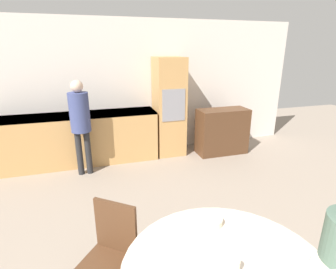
{
  "coord_description": "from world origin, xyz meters",
  "views": [
    {
      "loc": [
        -0.91,
        0.36,
        2.05
      ],
      "look_at": [
        -0.05,
        3.14,
        1.09
      ],
      "focal_mm": 28.0,
      "sensor_mm": 36.0,
      "label": 1
    }
  ],
  "objects_px": {
    "oven_unit": "(169,107)",
    "bowl_near": "(212,221)",
    "sideboard": "(222,131)",
    "person_standing": "(80,118)",
    "chair_far_left": "(111,251)",
    "cup": "(235,267)"
  },
  "relations": [
    {
      "from": "oven_unit",
      "to": "bowl_near",
      "type": "bearing_deg",
      "value": -101.52
    },
    {
      "from": "oven_unit",
      "to": "chair_far_left",
      "type": "bearing_deg",
      "value": -115.25
    },
    {
      "from": "person_standing",
      "to": "cup",
      "type": "relative_size",
      "value": 16.8
    },
    {
      "from": "chair_far_left",
      "to": "bowl_near",
      "type": "distance_m",
      "value": 0.85
    },
    {
      "from": "oven_unit",
      "to": "bowl_near",
      "type": "distance_m",
      "value": 3.35
    },
    {
      "from": "person_standing",
      "to": "bowl_near",
      "type": "bearing_deg",
      "value": -70.33
    },
    {
      "from": "oven_unit",
      "to": "chair_far_left",
      "type": "xyz_separation_m",
      "value": [
        -1.45,
        -3.06,
        -0.45
      ]
    },
    {
      "from": "chair_far_left",
      "to": "bowl_near",
      "type": "bearing_deg",
      "value": 22.95
    },
    {
      "from": "sideboard",
      "to": "person_standing",
      "type": "distance_m",
      "value": 2.74
    },
    {
      "from": "chair_far_left",
      "to": "cup",
      "type": "distance_m",
      "value": 1.02
    },
    {
      "from": "oven_unit",
      "to": "cup",
      "type": "relative_size",
      "value": 20.11
    },
    {
      "from": "sideboard",
      "to": "person_standing",
      "type": "xyz_separation_m",
      "value": [
        -2.68,
        -0.18,
        0.53
      ]
    },
    {
      "from": "oven_unit",
      "to": "person_standing",
      "type": "distance_m",
      "value": 1.74
    },
    {
      "from": "sideboard",
      "to": "chair_far_left",
      "type": "distance_m",
      "value": 3.69
    },
    {
      "from": "chair_far_left",
      "to": "person_standing",
      "type": "height_order",
      "value": "person_standing"
    },
    {
      "from": "sideboard",
      "to": "cup",
      "type": "distance_m",
      "value": 3.87
    },
    {
      "from": "oven_unit",
      "to": "cup",
      "type": "height_order",
      "value": "oven_unit"
    },
    {
      "from": "person_standing",
      "to": "bowl_near",
      "type": "height_order",
      "value": "person_standing"
    },
    {
      "from": "oven_unit",
      "to": "person_standing",
      "type": "bearing_deg",
      "value": -163.09
    },
    {
      "from": "bowl_near",
      "to": "person_standing",
      "type": "bearing_deg",
      "value": 109.67
    },
    {
      "from": "chair_far_left",
      "to": "oven_unit",
      "type": "bearing_deg",
      "value": 103.35
    },
    {
      "from": "person_standing",
      "to": "bowl_near",
      "type": "relative_size",
      "value": 9.79
    }
  ]
}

